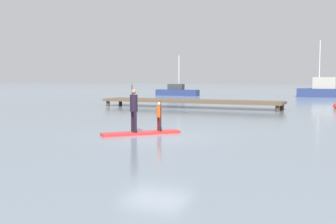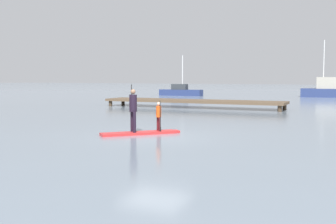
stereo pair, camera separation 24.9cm
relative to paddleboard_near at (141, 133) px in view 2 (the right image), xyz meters
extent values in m
plane|color=gray|center=(0.88, -0.44, -0.05)|extent=(240.00, 240.00, 0.00)
cube|color=red|center=(-0.05, -0.05, 0.00)|extent=(2.60, 2.64, 0.10)
cube|color=red|center=(1.06, 1.09, 0.00)|extent=(0.48, 0.47, 0.09)
cylinder|color=black|center=(-0.34, -0.09, 0.46)|extent=(0.13, 0.13, 0.82)
cylinder|color=black|center=(-0.09, -0.34, 0.46)|extent=(0.13, 0.13, 0.82)
cylinder|color=black|center=(-0.21, -0.22, 1.21)|extent=(0.43, 0.43, 0.68)
sphere|color=#8C664C|center=(-0.21, -0.22, 1.67)|extent=(0.20, 0.20, 0.20)
cylinder|color=black|center=(-0.37, -0.06, 1.00)|extent=(0.03, 0.03, 1.90)
cube|color=black|center=(-0.37, -0.06, 0.14)|extent=(0.12, 0.12, 0.18)
cylinder|color=#4C1419|center=(0.45, 0.64, 0.33)|extent=(0.09, 0.09, 0.56)
cylinder|color=#4C1419|center=(0.63, 0.47, 0.33)|extent=(0.09, 0.09, 0.56)
cylinder|color=#E54C14|center=(0.54, 0.56, 0.85)|extent=(0.29, 0.29, 0.47)
sphere|color=beige|center=(0.54, 0.56, 1.17)|extent=(0.13, 0.13, 0.13)
cylinder|color=black|center=(0.67, 0.43, 0.67)|extent=(0.03, 0.03, 1.24)
cube|color=black|center=(0.67, 0.43, 0.14)|extent=(0.12, 0.12, 0.18)
cube|color=navy|center=(5.62, 36.50, 0.44)|extent=(7.89, 3.12, 0.97)
cube|color=#B2AD9E|center=(4.70, 36.41, 1.58)|extent=(2.62, 2.08, 1.32)
cylinder|color=silver|center=(4.21, 36.37, 4.36)|extent=(0.12, 0.12, 4.23)
cube|color=navy|center=(-12.17, 33.06, 0.32)|extent=(5.46, 1.32, 0.74)
cube|color=#33383D|center=(-12.34, 33.06, 1.04)|extent=(1.96, 0.89, 0.69)
cylinder|color=silver|center=(-11.95, 33.06, 3.15)|extent=(0.12, 0.12, 3.52)
cube|color=brown|center=(-3.42, 14.54, 0.45)|extent=(13.86, 2.55, 0.18)
cylinder|color=#473828|center=(-10.05, 13.57, 0.24)|extent=(0.28, 0.28, 0.59)
cylinder|color=#473828|center=(-10.05, 15.52, 0.24)|extent=(0.28, 0.28, 0.59)
cylinder|color=#473828|center=(3.20, 13.57, 0.24)|extent=(0.28, 0.28, 0.59)
cylinder|color=#473828|center=(3.20, 15.52, 0.24)|extent=(0.28, 0.28, 0.59)
camera|label=1|loc=(7.72, -14.80, 2.25)|focal=44.55mm
camera|label=2|loc=(7.95, -14.70, 2.25)|focal=44.55mm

